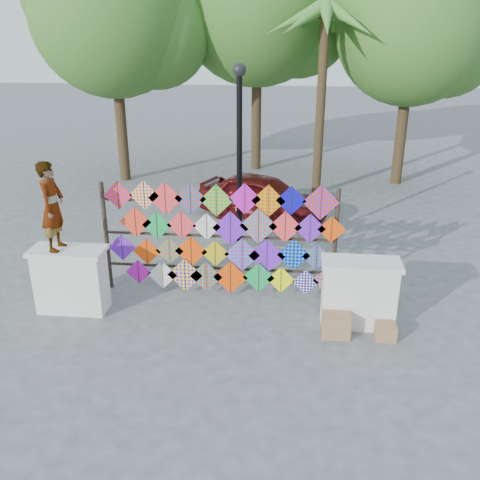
% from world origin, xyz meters
% --- Properties ---
extents(ground, '(80.00, 80.00, 0.00)m').
position_xyz_m(ground, '(0.00, 0.00, 0.00)').
color(ground, gray).
rests_on(ground, ground).
extents(parapet_left, '(1.40, 0.65, 1.28)m').
position_xyz_m(parapet_left, '(-2.70, -0.20, 0.65)').
color(parapet_left, white).
rests_on(parapet_left, ground).
extents(parapet_right, '(1.40, 0.65, 1.28)m').
position_xyz_m(parapet_right, '(2.70, -0.20, 0.65)').
color(parapet_right, white).
rests_on(parapet_right, ground).
extents(kite_rack, '(4.92, 0.24, 2.39)m').
position_xyz_m(kite_rack, '(0.12, 0.72, 1.22)').
color(kite_rack, black).
rests_on(kite_rack, ground).
extents(tree_west, '(5.85, 5.20, 8.01)m').
position_xyz_m(tree_west, '(-4.40, 9.03, 5.38)').
color(tree_west, '#412F1C').
rests_on(tree_west, ground).
extents(tree_mid, '(6.30, 5.60, 8.61)m').
position_xyz_m(tree_mid, '(0.11, 11.03, 5.77)').
color(tree_mid, '#412F1C').
rests_on(tree_mid, ground).
extents(tree_east, '(5.40, 4.80, 7.42)m').
position_xyz_m(tree_east, '(5.09, 9.53, 4.99)').
color(tree_east, '#412F1C').
rests_on(tree_east, ground).
extents(palm_tree, '(3.62, 3.62, 5.83)m').
position_xyz_m(palm_tree, '(2.20, 8.00, 4.95)').
color(palm_tree, '#412F1C').
rests_on(palm_tree, ground).
extents(vendor_woman, '(0.40, 0.61, 1.66)m').
position_xyz_m(vendor_woman, '(-2.87, -0.20, 2.11)').
color(vendor_woman, '#99999E').
rests_on(vendor_woman, parapet_left).
extents(sedan, '(3.98, 2.80, 1.26)m').
position_xyz_m(sedan, '(0.60, 5.45, 0.63)').
color(sedan, '#510D0E').
rests_on(sedan, ground).
extents(lamppost, '(0.28, 0.28, 4.46)m').
position_xyz_m(lamppost, '(0.30, 2.00, 2.69)').
color(lamppost, black).
rests_on(lamppost, ground).
extents(cardboard_box_near, '(0.49, 0.44, 0.44)m').
position_xyz_m(cardboard_box_near, '(2.29, -0.60, 0.22)').
color(cardboard_box_near, olive).
rests_on(cardboard_box_near, ground).
extents(cardboard_box_far, '(0.35, 0.32, 0.30)m').
position_xyz_m(cardboard_box_far, '(3.16, -0.65, 0.15)').
color(cardboard_box_far, olive).
rests_on(cardboard_box_far, ground).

